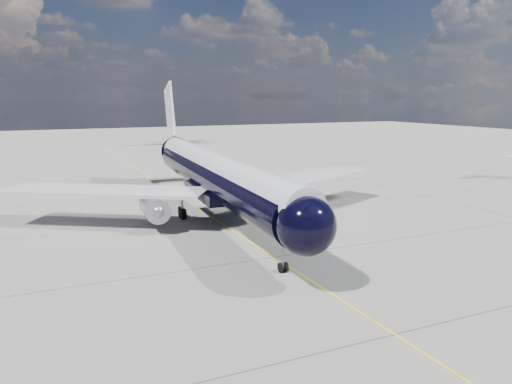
{
  "coord_description": "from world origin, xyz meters",
  "views": [
    {
      "loc": [
        -17.83,
        -25.23,
        13.07
      ],
      "look_at": [
        1.87,
        17.7,
        4.0
      ],
      "focal_mm": 35.0,
      "sensor_mm": 36.0,
      "label": 1
    }
  ],
  "objects": [
    {
      "name": "main_airliner",
      "position": [
        0.38,
        25.84,
        4.76
      ],
      "size": [
        43.52,
        53.11,
        15.34
      ],
      "rotation": [
        0.0,
        0.0,
        -0.07
      ],
      "color": "black",
      "rests_on": "ground"
    },
    {
      "name": "taxiway_centerline",
      "position": [
        0.0,
        25.0,
        0.0
      ],
      "size": [
        0.16,
        160.0,
        0.01
      ],
      "primitive_type": "cube",
      "color": "yellow",
      "rests_on": "ground"
    },
    {
      "name": "ground",
      "position": [
        0.0,
        30.0,
        0.0
      ],
      "size": [
        320.0,
        320.0,
        0.0
      ],
      "primitive_type": "plane",
      "color": "gray",
      "rests_on": "ground"
    }
  ]
}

